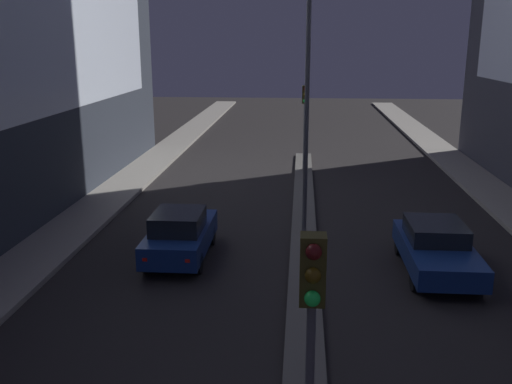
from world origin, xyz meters
TOP-DOWN VIEW (x-y plane):
  - median_strip at (0.00, 15.99)m, footprint 0.90×29.98m
  - traffic_light_near at (0.00, 3.62)m, footprint 0.32×0.42m
  - traffic_light_mid at (0.00, 26.55)m, footprint 0.32×0.42m
  - street_lamp at (0.00, 16.56)m, footprint 0.47×0.47m
  - car_left_lane at (-3.93, 13.99)m, footprint 1.77×4.05m
  - car_right_lane at (3.93, 13.55)m, footprint 1.92×4.44m

SIDE VIEW (x-z plane):
  - median_strip at x=0.00m, z-range 0.00..0.14m
  - car_right_lane at x=3.93m, z-range 0.02..1.48m
  - car_left_lane at x=-3.93m, z-range -0.01..1.61m
  - traffic_light_near at x=0.00m, z-range 1.17..5.54m
  - traffic_light_mid at x=0.00m, z-range 1.17..5.54m
  - street_lamp at x=0.00m, z-range 1.42..11.03m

